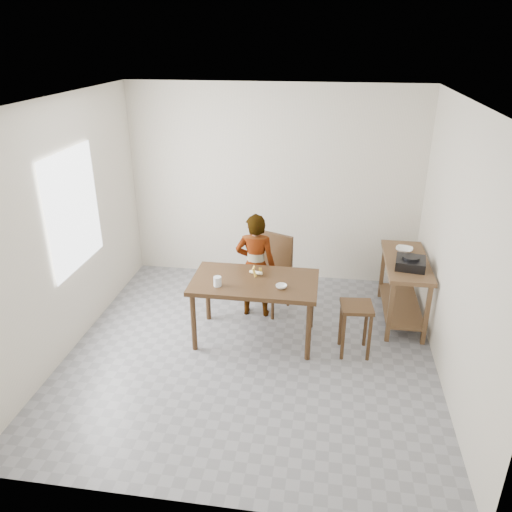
# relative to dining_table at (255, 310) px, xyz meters

# --- Properties ---
(floor) EXTENTS (4.00, 4.00, 0.04)m
(floor) POSITION_rel_dining_table_xyz_m (0.00, -0.30, -0.40)
(floor) COLOR gray
(floor) RESTS_ON ground
(ceiling) EXTENTS (4.00, 4.00, 0.04)m
(ceiling) POSITION_rel_dining_table_xyz_m (0.00, -0.30, 2.35)
(ceiling) COLOR white
(ceiling) RESTS_ON wall_back
(wall_back) EXTENTS (4.00, 0.04, 2.70)m
(wall_back) POSITION_rel_dining_table_xyz_m (0.00, 1.72, 0.98)
(wall_back) COLOR beige
(wall_back) RESTS_ON ground
(wall_front) EXTENTS (4.00, 0.04, 2.70)m
(wall_front) POSITION_rel_dining_table_xyz_m (0.00, -2.32, 0.98)
(wall_front) COLOR beige
(wall_front) RESTS_ON ground
(wall_left) EXTENTS (0.04, 4.00, 2.70)m
(wall_left) POSITION_rel_dining_table_xyz_m (-2.02, -0.30, 0.98)
(wall_left) COLOR beige
(wall_left) RESTS_ON ground
(wall_right) EXTENTS (0.04, 4.00, 2.70)m
(wall_right) POSITION_rel_dining_table_xyz_m (2.02, -0.30, 0.98)
(wall_right) COLOR beige
(wall_right) RESTS_ON ground
(window_pane) EXTENTS (0.02, 1.10, 1.30)m
(window_pane) POSITION_rel_dining_table_xyz_m (-1.97, -0.10, 1.12)
(window_pane) COLOR white
(window_pane) RESTS_ON wall_left
(dining_table) EXTENTS (1.40, 0.80, 0.75)m
(dining_table) POSITION_rel_dining_table_xyz_m (0.00, 0.00, 0.00)
(dining_table) COLOR #3F2815
(dining_table) RESTS_ON floor
(prep_counter) EXTENTS (0.50, 1.20, 0.80)m
(prep_counter) POSITION_rel_dining_table_xyz_m (1.72, 0.70, 0.03)
(prep_counter) COLOR brown
(prep_counter) RESTS_ON floor
(child) EXTENTS (0.50, 0.34, 1.33)m
(child) POSITION_rel_dining_table_xyz_m (-0.07, 0.55, 0.29)
(child) COLOR white
(child) RESTS_ON floor
(dining_chair) EXTENTS (0.61, 0.61, 0.96)m
(dining_chair) POSITION_rel_dining_table_xyz_m (0.05, 0.71, 0.11)
(dining_chair) COLOR #3F2815
(dining_chair) RESTS_ON floor
(stool) EXTENTS (0.37, 0.37, 0.60)m
(stool) POSITION_rel_dining_table_xyz_m (1.13, -0.12, -0.08)
(stool) COLOR #3F2815
(stool) RESTS_ON floor
(glass_tumbler) EXTENTS (0.09, 0.09, 0.11)m
(glass_tumbler) POSITION_rel_dining_table_xyz_m (-0.38, -0.19, 0.43)
(glass_tumbler) COLOR white
(glass_tumbler) RESTS_ON dining_table
(small_bowl) EXTENTS (0.13, 0.13, 0.04)m
(small_bowl) POSITION_rel_dining_table_xyz_m (0.31, -0.14, 0.39)
(small_bowl) COLOR white
(small_bowl) RESTS_ON dining_table
(banana) EXTENTS (0.21, 0.18, 0.06)m
(banana) POSITION_rel_dining_table_xyz_m (-0.01, 0.14, 0.41)
(banana) COLOR #F5E451
(banana) RESTS_ON dining_table
(serving_bowl) EXTENTS (0.25, 0.25, 0.05)m
(serving_bowl) POSITION_rel_dining_table_xyz_m (1.72, 0.94, 0.45)
(serving_bowl) COLOR white
(serving_bowl) RESTS_ON prep_counter
(gas_burner) EXTENTS (0.37, 0.37, 0.11)m
(gas_burner) POSITION_rel_dining_table_xyz_m (1.73, 0.49, 0.48)
(gas_burner) COLOR black
(gas_burner) RESTS_ON prep_counter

